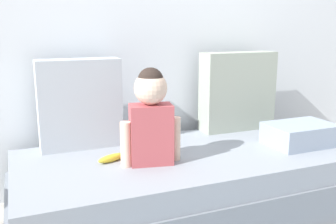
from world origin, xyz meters
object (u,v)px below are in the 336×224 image
couch (188,183)px  throw_pillow_left (80,104)px  folded_blanket (300,134)px  throw_pillow_right (237,91)px  banana (112,158)px  toddler (151,115)px

couch → throw_pillow_left: 0.78m
folded_blanket → throw_pillow_left: bearing=159.5°
throw_pillow_left → throw_pillow_right: (1.08, 0.00, 0.01)m
couch → throw_pillow_left: (-0.54, 0.35, 0.44)m
throw_pillow_right → couch: bearing=-147.0°
banana → throw_pillow_left: bearing=107.8°
toddler → folded_blanket: bearing=-2.5°
couch → folded_blanket: size_ratio=4.90×
throw_pillow_right → toddler: (-0.79, -0.42, -0.01)m
toddler → throw_pillow_left: bearing=124.7°
throw_pillow_left → toddler: size_ratio=1.04×
banana → folded_blanket: folded_blanket is taller
throw_pillow_right → folded_blanket: size_ratio=1.34×
couch → throw_pillow_right: bearing=33.0°
throw_pillow_left → toddler: bearing=-55.3°
throw_pillow_right → banana: size_ratio=3.14×
couch → folded_blanket: 0.75m
throw_pillow_left → folded_blanket: throw_pillow_left is taller
throw_pillow_left → banana: throw_pillow_left is taller
throw_pillow_left → folded_blanket: size_ratio=1.31×
throw_pillow_right → folded_blanket: 0.53m
toddler → couch: bearing=15.9°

